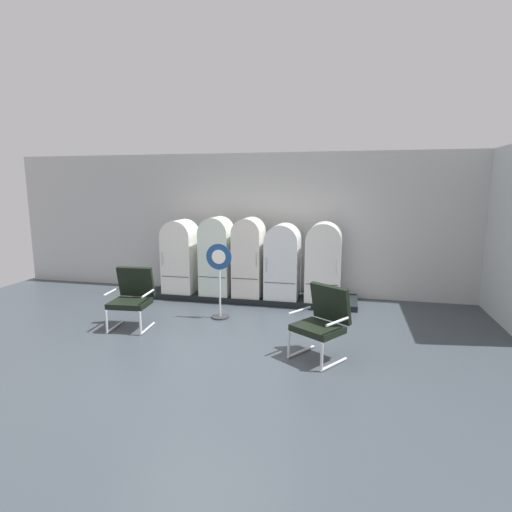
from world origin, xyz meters
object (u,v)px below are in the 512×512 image
Objects in this scene: refrigerator_2 at (249,254)px; refrigerator_0 at (181,254)px; refrigerator_4 at (324,259)px; sign_stand at (219,282)px; refrigerator_1 at (217,253)px; refrigerator_3 at (283,259)px; armchair_left at (132,295)px; armchair_right at (323,319)px.

refrigerator_0 is at bearing -179.88° from refrigerator_2.
sign_stand is at bearing -145.16° from refrigerator_4.
refrigerator_1 is 0.69m from refrigerator_2.
refrigerator_0 is at bearing -179.53° from refrigerator_3.
refrigerator_3 is at bearing 42.06° from armchair_left.
refrigerator_1 reaches higher than refrigerator_2.
refrigerator_1 is 1.19× the size of sign_stand.
refrigerator_1 is 3.49m from armchair_right.
armchair_left is at bearing 170.54° from armchair_right.
sign_stand is (1.27, -1.23, -0.26)m from refrigerator_0.
refrigerator_2 reaches higher than sign_stand.
sign_stand is (0.45, -1.21, -0.31)m from refrigerator_1.
refrigerator_4 is 3.69m from armchair_left.
armchair_right is (0.15, -2.55, -0.38)m from refrigerator_4.
refrigerator_3 is at bearing 110.84° from armchair_right.
refrigerator_1 is 1.05× the size of refrigerator_4.
refrigerator_1 reaches higher than refrigerator_4.
refrigerator_2 is 1.04× the size of refrigerator_4.
refrigerator_0 reaches higher than refrigerator_3.
armchair_left is 1.00× the size of armchair_right.
refrigerator_4 reaches higher than refrigerator_3.
refrigerator_2 is 2.57m from armchair_left.
refrigerator_3 is (0.71, 0.02, -0.07)m from refrigerator_2.
sign_stand is (1.30, 0.78, 0.11)m from armchair_left.
armchair_left is at bearing -90.71° from refrigerator_0.
refrigerator_1 is 1.60× the size of armchair_right.
refrigerator_4 reaches higher than armchair_left.
refrigerator_1 is 2.22m from refrigerator_4.
armchair_left is at bearing -149.05° from sign_stand.
refrigerator_1 reaches higher than refrigerator_0.
armchair_right is at bearing -69.16° from refrigerator_3.
refrigerator_1 is at bearing 110.41° from sign_stand.
refrigerator_2 is 1.53m from refrigerator_4.
refrigerator_0 is 0.82m from refrigerator_1.
refrigerator_3 is 3.05m from armchair_left.
refrigerator_0 is 0.95× the size of refrigerator_1.
sign_stand is at bearing 30.95° from armchair_left.
refrigerator_4 is at bearing -0.02° from refrigerator_2.
sign_stand is at bearing -44.05° from refrigerator_0.
refrigerator_1 reaches higher than armchair_left.
refrigerator_2 is 1.19× the size of sign_stand.
refrigerator_0 reaches higher than armchair_right.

